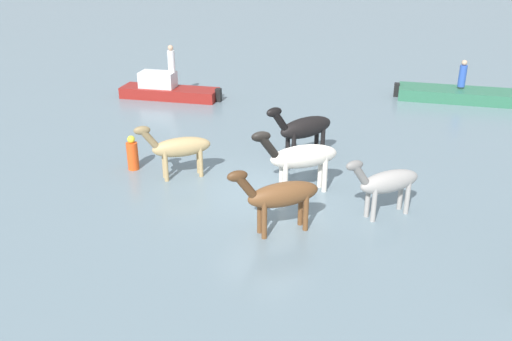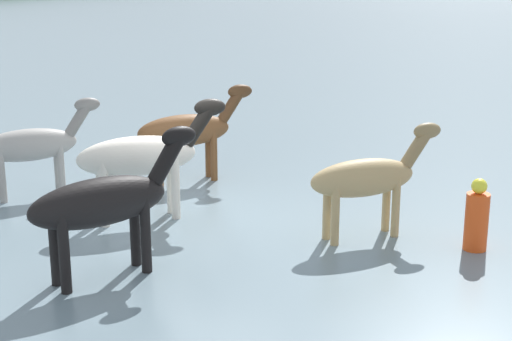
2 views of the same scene
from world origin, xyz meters
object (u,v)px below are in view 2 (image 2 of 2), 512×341
horse_pinto_flank (188,131)px  horse_gray_outer (142,156)px  horse_dark_mare (105,202)px  buoy_channel_marker (477,218)px  horse_mid_herd (33,145)px  horse_lead (367,178)px

horse_pinto_flank → horse_gray_outer: (-2.33, -0.61, 0.08)m
horse_gray_outer → horse_dark_mare: (-2.28, -1.06, -0.00)m
horse_pinto_flank → horse_dark_mare: horse_dark_mare is taller
horse_pinto_flank → buoy_channel_marker: horse_pinto_flank is taller
horse_mid_herd → horse_dark_mare: size_ratio=0.84×
horse_pinto_flank → horse_dark_mare: bearing=-122.4°
horse_pinto_flank → horse_gray_outer: 2.41m
horse_pinto_flank → horse_lead: bearing=-69.8°
horse_dark_mare → buoy_channel_marker: (3.53, -4.30, -0.60)m
horse_lead → horse_pinto_flank: bearing=112.6°
horse_dark_mare → horse_pinto_flank: bearing=45.3°
horse_gray_outer → horse_lead: bearing=-33.7°
horse_mid_herd → horse_pinto_flank: bearing=-7.2°
horse_mid_herd → horse_gray_outer: (-0.10, -2.60, 0.13)m
horse_dark_mare → buoy_channel_marker: horse_dark_mare is taller
horse_pinto_flank → horse_lead: horse_pinto_flank is taller
horse_gray_outer → horse_lead: horse_gray_outer is taller
horse_dark_mare → horse_lead: bearing=-13.4°
horse_gray_outer → horse_dark_mare: 2.51m
horse_mid_herd → buoy_channel_marker: (1.15, -7.95, -0.48)m
horse_dark_mare → horse_mid_herd: bearing=82.3°
horse_dark_mare → horse_lead: (3.25, -2.61, -0.12)m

